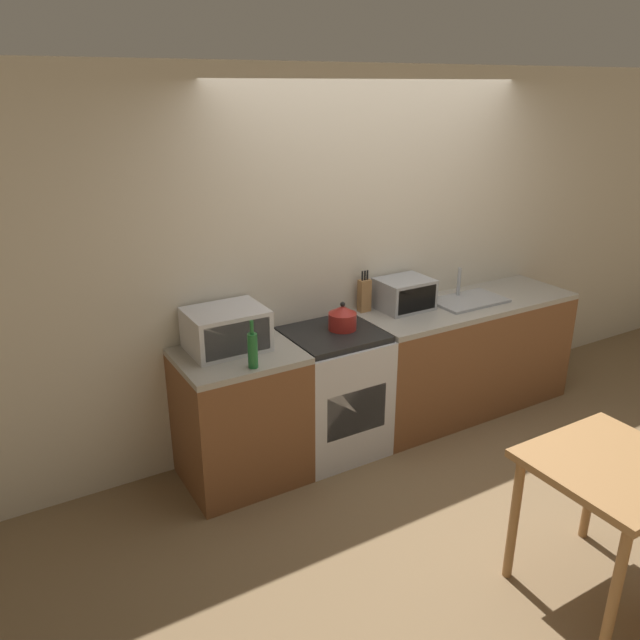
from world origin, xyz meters
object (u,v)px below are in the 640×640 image
object	(u,v)px
dining_table	(612,484)
toaster_oven	(404,294)
stove_range	(333,392)
kettle	(342,318)
microwave	(226,329)
bottle	(253,350)

from	to	relation	value
dining_table	toaster_oven	bearing A→B (deg)	82.95
stove_range	dining_table	size ratio (longest dim) A/B	1.17
stove_range	kettle	size ratio (longest dim) A/B	4.57
stove_range	toaster_oven	world-z (taller)	toaster_oven
stove_range	dining_table	world-z (taller)	stove_range
stove_range	microwave	xyz separation A→B (m)	(-0.73, 0.10, 0.58)
microwave	toaster_oven	world-z (taller)	microwave
toaster_oven	stove_range	bearing A→B (deg)	-169.26
stove_range	microwave	bearing A→B (deg)	172.25
kettle	toaster_oven	distance (m)	0.63
stove_range	kettle	xyz separation A→B (m)	(0.08, 0.01, 0.54)
microwave	toaster_oven	bearing A→B (deg)	1.37
kettle	bottle	bearing A→B (deg)	-162.27
microwave	dining_table	xyz separation A→B (m)	(1.18, -1.94, -0.38)
bottle	stove_range	bearing A→B (deg)	18.62
stove_range	kettle	world-z (taller)	kettle
kettle	toaster_oven	world-z (taller)	toaster_oven
bottle	toaster_oven	distance (m)	1.45
kettle	bottle	world-z (taller)	bottle
kettle	dining_table	world-z (taller)	kettle
bottle	toaster_oven	size ratio (longest dim) A/B	0.77
kettle	microwave	size ratio (longest dim) A/B	0.41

